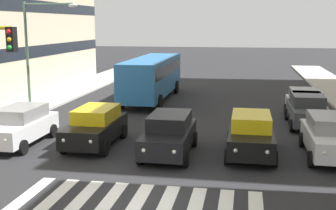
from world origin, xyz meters
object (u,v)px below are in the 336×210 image
Objects in this scene: bus_behind_traffic at (152,74)px; car_2 at (169,134)px; car_0 at (330,136)px; street_lamp_right at (36,44)px; car_4 at (20,125)px; car_row2_0 at (307,110)px; car_row2_1 at (305,105)px; car_1 at (251,134)px; car_3 at (96,126)px.

car_2 is at bearing 105.13° from bus_behind_traffic.
street_lamp_right reaches higher than car_0.
car_4 is at bearing 1.90° from car_0.
car_0 is at bearing 91.78° from car_row2_0.
street_lamp_right is at bearing -71.00° from car_4.
car_2 is 10.25m from car_row2_1.
bus_behind_traffic reaches higher than car_1.
car_0 is at bearing -173.01° from car_2.
bus_behind_traffic is at bearing -90.00° from car_3.
street_lamp_right is at bearing 49.34° from bus_behind_traffic.
street_lamp_right reaches higher than car_2.
street_lamp_right is (12.42, -5.92, 3.35)m from car_1.
bus_behind_traffic is 1.61× the size of street_lamp_right.
bus_behind_traffic is (-3.44, -12.60, 0.97)m from car_4.
car_2 is at bearing 167.21° from car_3.
car_1 is 6.87m from car_3.
bus_behind_traffic is at bearing -105.27° from car_4.
car_1 is 6.53m from car_row2_0.
car_0 is at bearing -179.95° from car_3.
car_0 and car_2 have the same top height.
car_2 is 1.00× the size of car_4.
car_0 and car_row2_1 have the same top height.
bus_behind_traffic is at bearing -60.99° from car_1.
street_lamp_right is (15.53, 1.45, 3.35)m from car_row2_1.
car_1 and car_2 have the same top height.
car_2 is 3.59m from car_3.
car_row2_1 is (0.08, -7.14, 0.00)m from car_0.
street_lamp_right is at bearing -0.48° from car_row2_0.
car_1 is 1.00× the size of car_row2_0.
car_3 is 1.00× the size of car_4.
street_lamp_right is (2.11, -6.14, 3.35)m from car_4.
car_1 is 1.00× the size of car_4.
car_row2_0 is 15.80m from street_lamp_right.
car_3 is 1.00× the size of car_row2_0.
car_3 is 11.35m from car_row2_0.
bus_behind_traffic is (3.50, -12.96, 0.97)m from car_2.
car_1 is at bearing 119.01° from bus_behind_traffic.
car_1 is 1.00× the size of car_3.
car_0 is at bearing -175.80° from car_1.
car_4 is at bearing 74.73° from bus_behind_traffic.
car_4 is at bearing 29.49° from car_row2_1.
street_lamp_right is (5.55, 6.46, 2.38)m from bus_behind_traffic.
car_1 is at bearing -170.40° from car_2.
car_row2_0 is (-3.02, -5.79, 0.00)m from car_1.
car_1 is at bearing 62.48° from car_row2_0.
car_2 is 0.42× the size of bus_behind_traffic.
car_4 is at bearing 24.27° from car_row2_0.
car_1 is 1.00× the size of car_row2_1.
car_row2_0 is at bearing 86.61° from car_row2_1.
bus_behind_traffic is (10.06, -12.15, 0.97)m from car_0.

